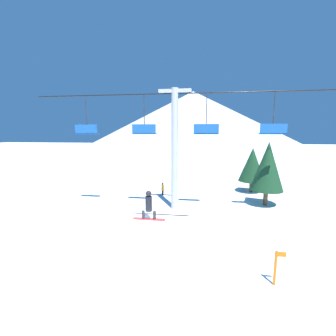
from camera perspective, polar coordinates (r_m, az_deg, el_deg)
ground_plane at (r=10.85m, az=-8.83°, el=-24.16°), size 220.00×220.00×0.00m
mountain_ridge at (r=86.14m, az=6.32°, el=12.00°), size 81.08×81.08×20.68m
snow_ramp at (r=9.92m, az=-4.24°, el=-20.81°), size 2.87×3.82×1.98m
snowboarder at (r=10.34m, az=-4.92°, el=-9.40°), size 1.49×0.30×1.35m
chairlift at (r=16.94m, az=1.68°, el=6.80°), size 21.74×0.50×9.10m
pine_tree_near at (r=19.64m, az=23.99°, el=0.40°), size 2.56×2.56×5.21m
pine_tree_far at (r=23.54m, az=20.60°, el=0.80°), size 2.52×2.52×4.44m
trail_marker at (r=10.39m, az=25.70°, el=-21.68°), size 0.41×0.10×1.43m
distant_skier at (r=21.31m, az=-1.35°, el=-5.20°), size 0.24×0.24×1.23m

